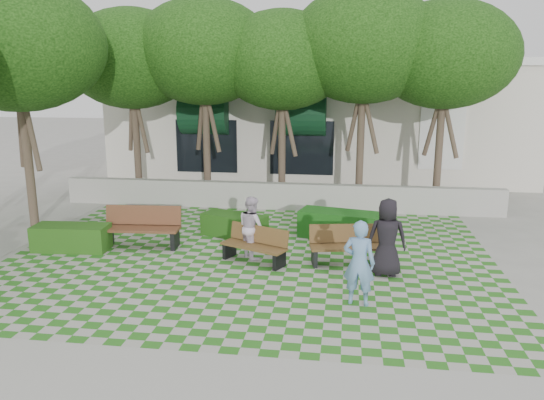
# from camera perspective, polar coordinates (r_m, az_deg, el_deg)

# --- Properties ---
(ground) EXTENTS (90.00, 90.00, 0.00)m
(ground) POSITION_cam_1_polar(r_m,az_deg,el_deg) (12.40, -3.29, -7.80)
(ground) COLOR gray
(ground) RESTS_ON ground
(lawn) EXTENTS (12.00, 12.00, 0.00)m
(lawn) POSITION_cam_1_polar(r_m,az_deg,el_deg) (13.32, -2.45, -6.27)
(lawn) COLOR #2B721E
(lawn) RESTS_ON ground
(sidewalk_south) EXTENTS (16.00, 2.00, 0.01)m
(sidewalk_south) POSITION_cam_1_polar(r_m,az_deg,el_deg) (8.31, -10.00, -19.16)
(sidewalk_south) COLOR #9E9B93
(sidewalk_south) RESTS_ON ground
(retaining_wall) EXTENTS (15.00, 0.36, 0.90)m
(retaining_wall) POSITION_cam_1_polar(r_m,az_deg,el_deg) (18.15, 0.52, 0.44)
(retaining_wall) COLOR #9E9B93
(retaining_wall) RESTS_ON ground
(bench_east) EXTENTS (1.87, 0.92, 0.94)m
(bench_east) POSITION_cam_1_polar(r_m,az_deg,el_deg) (12.94, 8.07, -4.89)
(bench_east) COLOR #51381B
(bench_east) RESTS_ON ground
(bench_mid) EXTENTS (1.74, 1.20, 0.87)m
(bench_mid) POSITION_cam_1_polar(r_m,az_deg,el_deg) (12.94, -1.82, -4.91)
(bench_mid) COLOR brown
(bench_mid) RESTS_ON ground
(bench_west) EXTENTS (2.08, 0.82, 1.07)m
(bench_west) POSITION_cam_1_polar(r_m,az_deg,el_deg) (14.50, -13.84, -2.91)
(bench_west) COLOR #55301D
(bench_west) RESTS_ON ground
(hedge_midright) EXTENTS (2.32, 1.36, 0.76)m
(hedge_midright) POSITION_cam_1_polar(r_m,az_deg,el_deg) (14.99, 7.18, -2.65)
(hedge_midright) COLOR #144913
(hedge_midright) RESTS_ON ground
(hedge_midleft) EXTENTS (1.98, 1.35, 0.64)m
(hedge_midleft) POSITION_cam_1_polar(r_m,az_deg,el_deg) (15.04, -4.08, -2.75)
(hedge_midleft) COLOR #1B4612
(hedge_midleft) RESTS_ON ground
(hedge_west) EXTENTS (1.96, 0.89, 0.67)m
(hedge_west) POSITION_cam_1_polar(r_m,az_deg,el_deg) (14.79, -20.77, -3.81)
(hedge_west) COLOR #1F4A13
(hedge_west) RESTS_ON ground
(person_blue) EXTENTS (0.69, 0.52, 1.73)m
(person_blue) POSITION_cam_1_polar(r_m,az_deg,el_deg) (10.58, 9.35, -6.69)
(person_blue) COLOR #6A95C2
(person_blue) RESTS_ON ground
(person_dark) EXTENTS (0.88, 0.58, 1.79)m
(person_dark) POSITION_cam_1_polar(r_m,az_deg,el_deg) (12.23, 12.27, -3.96)
(person_dark) COLOR black
(person_dark) RESTS_ON ground
(person_white) EXTENTS (0.93, 0.96, 1.56)m
(person_white) POSITION_cam_1_polar(r_m,az_deg,el_deg) (13.21, -2.17, -2.92)
(person_white) COLOR silver
(person_white) RESTS_ON ground
(tree_row) EXTENTS (17.70, 13.40, 7.41)m
(tree_row) POSITION_cam_1_polar(r_m,az_deg,el_deg) (17.83, -5.73, 15.46)
(tree_row) COLOR #47382B
(tree_row) RESTS_ON ground
(building) EXTENTS (18.00, 8.92, 5.15)m
(building) POSITION_cam_1_polar(r_m,az_deg,el_deg) (25.54, 4.98, 8.75)
(building) COLOR beige
(building) RESTS_ON ground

